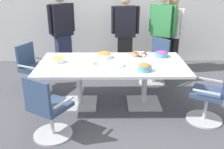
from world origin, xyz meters
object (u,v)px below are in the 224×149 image
at_px(person_standing_1, 125,33).
at_px(snack_bowl_chips_yellow, 58,60).
at_px(person_standing_3, 171,33).
at_px(snack_bowl_candy_mix, 162,54).
at_px(donut_platter, 138,54).
at_px(plate_stack, 118,65).
at_px(office_chair_0, 48,111).
at_px(snack_bowl_chips_orange, 104,55).
at_px(office_chair_1, 211,97).
at_px(office_chair_2, 155,64).
at_px(napkin_pile, 88,62).
at_px(conference_table, 112,70).
at_px(person_standing_2, 162,32).
at_px(office_chair_3, 34,71).
at_px(person_standing_0, 62,32).
at_px(snack_bowl_pretzels, 145,67).

bearing_deg(person_standing_1, snack_bowl_chips_yellow, 51.42).
height_order(person_standing_3, snack_bowl_chips_yellow, person_standing_3).
bearing_deg(person_standing_1, snack_bowl_candy_mix, 113.97).
height_order(donut_platter, plate_stack, donut_platter).
height_order(person_standing_1, snack_bowl_chips_yellow, person_standing_1).
relative_size(office_chair_0, person_standing_3, 0.55).
height_order(office_chair_0, snack_bowl_chips_orange, office_chair_0).
height_order(snack_bowl_chips_yellow, plate_stack, snack_bowl_chips_yellow).
height_order(person_standing_1, donut_platter, person_standing_1).
distance_m(office_chair_1, office_chair_2, 1.61).
bearing_deg(napkin_pile, person_standing_3, 44.92).
xyz_separation_m(conference_table, donut_platter, (0.47, 0.42, 0.15)).
bearing_deg(snack_bowl_chips_orange, person_standing_3, 43.58).
bearing_deg(office_chair_2, person_standing_1, 2.34).
xyz_separation_m(office_chair_0, person_standing_2, (1.97, 2.51, 0.52)).
distance_m(snack_bowl_candy_mix, snack_bowl_chips_yellow, 1.79).
distance_m(conference_table, donut_platter, 0.65).
bearing_deg(conference_table, office_chair_3, 159.29).
relative_size(person_standing_1, plate_stack, 8.20).
height_order(office_chair_3, napkin_pile, office_chair_3).
bearing_deg(office_chair_3, snack_bowl_chips_orange, 103.64).
bearing_deg(plate_stack, napkin_pile, 169.25).
bearing_deg(office_chair_2, office_chair_3, 59.78).
relative_size(office_chair_3, donut_platter, 2.84).
xyz_separation_m(person_standing_0, donut_platter, (1.54, -1.16, -0.16)).
height_order(conference_table, person_standing_3, person_standing_3).
bearing_deg(plate_stack, office_chair_1, -17.34).
xyz_separation_m(office_chair_3, donut_platter, (1.94, -0.14, 0.37)).
bearing_deg(person_standing_1, office_chair_0, 64.35).
relative_size(conference_table, snack_bowl_chips_orange, 9.47).
relative_size(person_standing_0, donut_platter, 5.56).
distance_m(person_standing_1, snack_bowl_candy_mix, 1.37).
bearing_deg(snack_bowl_chips_yellow, snack_bowl_pretzels, -15.66).
bearing_deg(person_standing_2, office_chair_3, 53.33).
bearing_deg(office_chair_1, office_chair_3, 97.47).
height_order(person_standing_2, snack_bowl_candy_mix, person_standing_2).
bearing_deg(snack_bowl_candy_mix, snack_bowl_pretzels, -119.21).
bearing_deg(snack_bowl_chips_yellow, person_standing_2, 37.31).
bearing_deg(person_standing_1, person_standing_0, -0.83).
xyz_separation_m(office_chair_2, person_standing_0, (-1.95, 0.64, 0.53)).
height_order(office_chair_1, person_standing_1, person_standing_1).
relative_size(snack_bowl_chips_yellow, plate_stack, 0.95).
relative_size(person_standing_2, plate_stack, 8.40).
height_order(person_standing_3, napkin_pile, person_standing_3).
relative_size(conference_table, snack_bowl_candy_mix, 10.25).
height_order(office_chair_0, napkin_pile, office_chair_0).
bearing_deg(person_standing_0, donut_platter, 108.04).
bearing_deg(plate_stack, snack_bowl_candy_mix, 31.34).
bearing_deg(snack_bowl_pretzels, office_chair_3, 155.28).
relative_size(person_standing_1, snack_bowl_chips_yellow, 8.61).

